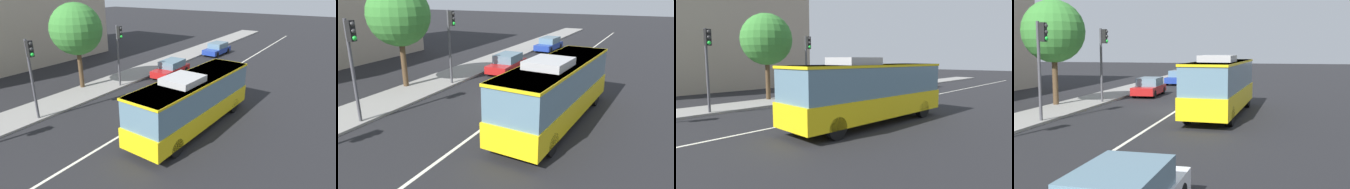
% 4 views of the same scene
% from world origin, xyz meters
% --- Properties ---
extents(ground_plane, '(160.00, 160.00, 0.00)m').
position_xyz_m(ground_plane, '(0.00, 0.00, 0.00)').
color(ground_plane, black).
extents(sidewalk_kerb, '(80.00, 3.21, 0.14)m').
position_xyz_m(sidewalk_kerb, '(0.00, 7.09, 0.07)').
color(sidewalk_kerb, gray).
rests_on(sidewalk_kerb, ground_plane).
extents(lane_centre_line, '(76.00, 0.16, 0.01)m').
position_xyz_m(lane_centre_line, '(0.00, 0.00, 0.01)').
color(lane_centre_line, silver).
rests_on(lane_centre_line, ground_plane).
extents(transit_bus, '(10.12, 3.06, 3.46)m').
position_xyz_m(transit_bus, '(-1.29, -2.86, 1.81)').
color(transit_bus, yellow).
rests_on(transit_bus, ground_plane).
extents(sedan_red, '(4.56, 1.96, 1.46)m').
position_xyz_m(sedan_red, '(6.97, 4.04, 0.72)').
color(sedan_red, '#B21919').
rests_on(sedan_red, ground_plane).
extents(sedan_blue, '(4.57, 1.99, 1.46)m').
position_xyz_m(sedan_blue, '(17.95, 4.19, 0.72)').
color(sedan_blue, '#1E3899').
rests_on(sedan_blue, ground_plane).
extents(traffic_light_mid_block, '(0.33, 0.62, 5.20)m').
position_xyz_m(traffic_light_mid_block, '(1.73, 5.72, 3.56)').
color(traffic_light_mid_block, '#47474C').
rests_on(traffic_light_mid_block, ground_plane).
extents(traffic_light_far_corner, '(0.34, 0.62, 5.20)m').
position_xyz_m(traffic_light_far_corner, '(-6.00, 5.69, 3.56)').
color(traffic_light_far_corner, '#47474C').
rests_on(traffic_light_far_corner, ground_plane).
extents(street_tree_kerbside_left, '(4.08, 4.08, 6.98)m').
position_xyz_m(street_tree_kerbside_left, '(-0.32, 8.25, 4.92)').
color(street_tree_kerbside_left, '#4C3823').
rests_on(street_tree_kerbside_left, ground_plane).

